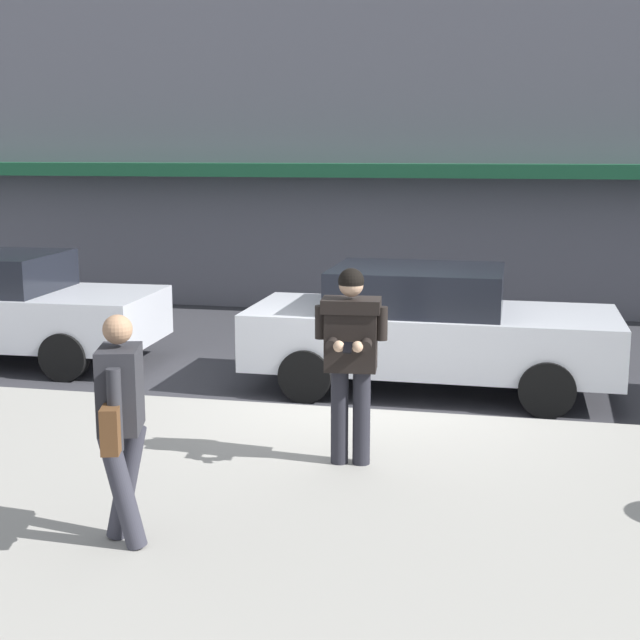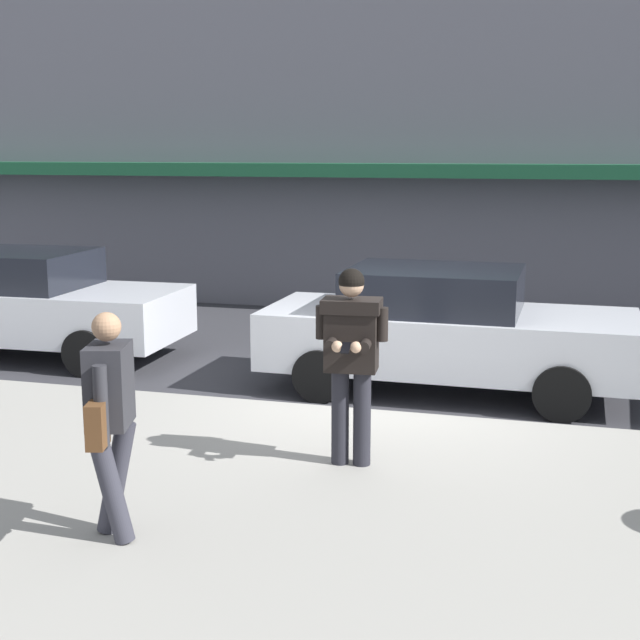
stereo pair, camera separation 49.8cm
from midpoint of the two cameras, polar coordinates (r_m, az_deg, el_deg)
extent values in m
plane|color=#333338|center=(10.16, 4.76, -6.15)|extent=(80.00, 80.00, 0.00)
cube|color=#99968E|center=(7.34, 8.29, -12.50)|extent=(32.00, 5.30, 0.14)
cube|color=silver|center=(10.08, 10.44, -6.42)|extent=(28.00, 0.12, 0.01)
cube|color=#195133|center=(15.72, 12.87, 9.27)|extent=(26.60, 0.70, 0.24)
cube|color=silver|center=(13.44, -17.23, 0.54)|extent=(4.55, 1.95, 0.70)
cube|color=black|center=(13.44, -18.04, 3.13)|extent=(2.12, 1.70, 0.52)
cylinder|color=black|center=(13.60, -10.25, -0.52)|extent=(0.65, 0.24, 0.64)
cylinder|color=black|center=(12.10, -13.56, -2.07)|extent=(0.65, 0.24, 0.64)
cube|color=silver|center=(11.11, 9.46, -1.22)|extent=(4.52, 1.87, 0.70)
cube|color=black|center=(11.02, 8.63, 1.94)|extent=(2.09, 1.66, 0.52)
cylinder|color=black|center=(11.95, 16.57, -2.39)|extent=(0.64, 0.23, 0.64)
cylinder|color=black|center=(10.29, 16.58, -4.50)|extent=(0.64, 0.23, 0.64)
cylinder|color=black|center=(12.23, 3.40, -1.64)|extent=(0.64, 0.23, 0.64)
cylinder|color=black|center=(10.62, 1.33, -3.57)|extent=(0.64, 0.23, 0.64)
cylinder|color=#23232B|center=(8.11, 4.47, -6.28)|extent=(0.16, 0.16, 0.88)
cylinder|color=#23232B|center=(8.13, 3.06, -6.22)|extent=(0.16, 0.16, 0.88)
cube|color=black|center=(7.93, 3.84, -1.00)|extent=(0.49, 0.34, 0.64)
cube|color=black|center=(7.88, 3.86, 0.93)|extent=(0.55, 0.39, 0.12)
cylinder|color=black|center=(7.88, 5.80, -0.28)|extent=(0.11, 0.11, 0.30)
cylinder|color=black|center=(7.77, 4.78, -1.56)|extent=(0.13, 0.31, 0.10)
sphere|color=tan|center=(7.64, 4.17, -1.77)|extent=(0.10, 0.10, 0.10)
cylinder|color=black|center=(7.94, 1.91, -0.15)|extent=(0.11, 0.11, 0.30)
cylinder|color=black|center=(7.80, 2.61, -1.48)|extent=(0.13, 0.31, 0.10)
sphere|color=tan|center=(7.66, 2.97, -1.72)|extent=(0.10, 0.10, 0.10)
cube|color=black|center=(7.61, 3.53, -1.81)|extent=(0.09, 0.15, 0.07)
sphere|color=tan|center=(7.82, 3.85, 2.26)|extent=(0.22, 0.22, 0.22)
sphere|color=black|center=(7.81, 3.86, 2.48)|extent=(0.23, 0.23, 0.23)
cylinder|color=#33333D|center=(6.83, -10.85, -9.87)|extent=(0.35, 0.23, 0.87)
cylinder|color=#33333D|center=(6.67, -11.15, -10.42)|extent=(0.35, 0.23, 0.87)
cube|color=#2D2D33|center=(6.53, -11.23, -4.14)|extent=(0.38, 0.48, 0.60)
cylinder|color=#2D2D33|center=(6.78, -10.79, -4.25)|extent=(0.10, 0.10, 0.58)
cylinder|color=#2D2D33|center=(6.31, -11.65, -5.43)|extent=(0.10, 0.10, 0.58)
sphere|color=tan|center=(6.43, -11.37, -0.44)|extent=(0.21, 0.21, 0.21)
cube|color=brown|center=(6.30, -11.88, -6.60)|extent=(0.18, 0.26, 0.32)
camera|label=1|loc=(0.25, -88.18, 0.35)|focal=50.00mm
camera|label=2|loc=(0.25, 91.82, -0.35)|focal=50.00mm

